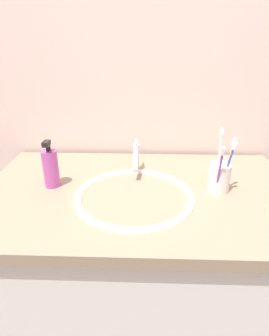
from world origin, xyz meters
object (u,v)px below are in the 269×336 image
object	(u,v)px
toothbrush_yellow	(229,161)
soap_dispenser	(51,168)
faucet	(136,158)
toothbrush_purple	(220,168)
toothbrush_cup	(219,178)
toothbrush_white	(220,154)
toothbrush_blue	(228,164)

from	to	relation	value
toothbrush_yellow	soap_dispenser	distance (m)	0.60
faucet	soap_dispenser	xyz separation A→B (m)	(-0.29, -0.12, 0.01)
toothbrush_purple	toothbrush_yellow	bearing A→B (deg)	48.56
faucet	soap_dispenser	size ratio (longest dim) A/B	0.85
toothbrush_cup	soap_dispenser	size ratio (longest dim) A/B	0.58
toothbrush_white	toothbrush_yellow	bearing A→B (deg)	-48.11
soap_dispenser	toothbrush_cup	bearing A→B (deg)	-1.55
toothbrush_cup	toothbrush_purple	world-z (taller)	toothbrush_purple
toothbrush_blue	toothbrush_white	bearing A→B (deg)	110.43
toothbrush_white	toothbrush_blue	size ratio (longest dim) A/B	1.15
faucet	toothbrush_cup	world-z (taller)	faucet
toothbrush_cup	toothbrush_blue	distance (m)	0.06
toothbrush_cup	toothbrush_white	size ratio (longest dim) A/B	0.48
toothbrush_cup	toothbrush_purple	bearing A→B (deg)	-107.54
toothbrush_yellow	toothbrush_blue	xyz separation A→B (m)	(-0.01, -0.02, -0.00)
toothbrush_yellow	toothbrush_white	size ratio (longest dim) A/B	0.89
faucet	soap_dispenser	world-z (taller)	soap_dispenser
toothbrush_yellow	toothbrush_white	world-z (taller)	toothbrush_white
toothbrush_purple	toothbrush_blue	size ratio (longest dim) A/B	0.97
faucet	soap_dispenser	distance (m)	0.31
toothbrush_purple	toothbrush_blue	bearing A→B (deg)	38.13
toothbrush_yellow	toothbrush_purple	world-z (taller)	toothbrush_yellow
toothbrush_yellow	toothbrush_blue	world-z (taller)	toothbrush_yellow
faucet	toothbrush_cup	xyz separation A→B (m)	(0.28, -0.14, -0.01)
toothbrush_purple	soap_dispenser	distance (m)	0.56
toothbrush_blue	toothbrush_yellow	bearing A→B (deg)	69.00
toothbrush_cup	toothbrush_white	bearing A→B (deg)	88.86
toothbrush_cup	soap_dispenser	world-z (taller)	soap_dispenser
toothbrush_white	toothbrush_purple	world-z (taller)	toothbrush_white
toothbrush_yellow	toothbrush_purple	size ratio (longest dim) A/B	1.06
toothbrush_cup	toothbrush_purple	distance (m)	0.07
faucet	toothbrush_purple	xyz separation A→B (m)	(0.27, -0.18, 0.04)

